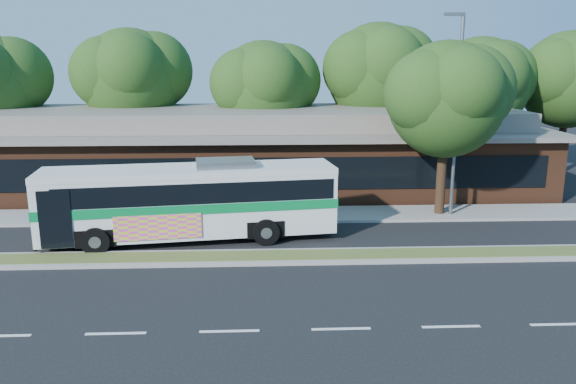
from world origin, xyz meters
name	(u,v)px	position (x,y,z in m)	size (l,w,h in m)	color
ground	(238,265)	(0.00, 0.00, 0.00)	(120.00, 120.00, 0.00)	black
median_strip	(238,257)	(0.00, 0.60, 0.07)	(26.00, 1.10, 0.15)	#515925
sidewalk	(244,215)	(0.00, 6.40, 0.06)	(44.00, 2.60, 0.12)	gray
plaza_building	(247,149)	(0.00, 12.99, 2.13)	(33.20, 11.20, 4.45)	#532C1A
lamp_post	(456,110)	(9.56, 6.00, 4.90)	(0.93, 0.18, 9.07)	slate
tree_bg_b	(138,76)	(-6.57, 16.14, 6.14)	(6.69, 6.00, 9.00)	black
tree_bg_c	(270,86)	(1.40, 15.13, 5.59)	(6.24, 5.60, 8.26)	black
tree_bg_d	(385,72)	(8.45, 16.15, 6.42)	(6.91, 6.20, 9.37)	black
tree_bg_e	(486,83)	(14.42, 15.14, 5.74)	(6.47, 5.80, 8.50)	black
tree_bg_f	(574,77)	(20.43, 16.14, 6.06)	(6.69, 6.00, 8.92)	black
transit_bus	(192,196)	(-1.92, 3.02, 1.80)	(11.73, 4.01, 3.23)	silver
sidewalk_tree	(454,97)	(9.51, 6.33, 5.49)	(5.80, 5.20, 7.97)	black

